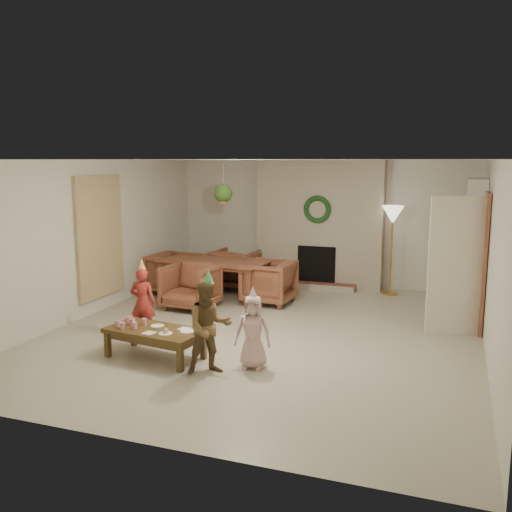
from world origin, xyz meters
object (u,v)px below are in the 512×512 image
at_px(dining_chair_left, 174,273).
at_px(coffee_table_top, 155,331).
at_px(dining_chair_far, 235,269).
at_px(child_red, 143,303).
at_px(child_plaid, 209,327).
at_px(dining_chair_near, 191,287).
at_px(child_pink, 253,332).
at_px(dining_chair_right, 269,282).
at_px(dining_table, 214,279).

relative_size(dining_chair_left, coffee_table_top, 0.67).
distance_m(dining_chair_far, dining_chair_left, 1.22).
distance_m(child_red, child_plaid, 1.73).
bearing_deg(dining_chair_near, dining_chair_left, 135.00).
bearing_deg(dining_chair_far, dining_chair_near, 90.00).
bearing_deg(child_pink, dining_chair_right, 95.86).
distance_m(dining_chair_far, dining_chair_right, 1.38).
height_order(dining_chair_right, coffee_table_top, dining_chair_right).
xyz_separation_m(dining_chair_far, child_red, (-0.06, -3.35, 0.12)).
xyz_separation_m(child_plaid, child_pink, (0.42, 0.34, -0.11)).
height_order(dining_table, dining_chair_right, dining_chair_right).
bearing_deg(dining_chair_near, dining_table, 90.00).
relative_size(dining_table, dining_chair_far, 2.34).
xyz_separation_m(dining_table, dining_chair_near, (-0.06, -0.86, 0.04)).
bearing_deg(dining_chair_far, child_pink, 118.74).
distance_m(dining_table, dining_chair_right, 1.08).
distance_m(dining_chair_near, dining_chair_far, 1.72).
height_order(coffee_table_top, child_pink, child_pink).
distance_m(dining_chair_far, child_pink, 4.35).
xyz_separation_m(dining_chair_far, dining_chair_left, (-0.92, -0.80, 0.00)).
bearing_deg(dining_chair_right, dining_chair_near, -51.34).
distance_m(dining_chair_left, child_red, 2.70).
distance_m(dining_chair_far, child_red, 3.35).
height_order(child_red, child_plaid, child_plaid).
relative_size(dining_chair_near, dining_chair_far, 1.00).
distance_m(dining_chair_left, dining_chair_right, 1.94).
relative_size(dining_chair_left, child_red, 0.83).
height_order(dining_table, child_pink, child_pink).
distance_m(dining_table, dining_chair_far, 0.86).
distance_m(dining_chair_left, coffee_table_top, 3.56).
relative_size(dining_chair_far, child_pink, 0.93).
distance_m(dining_chair_right, coffee_table_top, 3.16).
height_order(child_red, child_pink, child_red).
bearing_deg(child_plaid, child_red, 111.14).
height_order(dining_chair_left, dining_chair_right, same).
height_order(dining_table, dining_chair_left, dining_chair_left).
relative_size(dining_table, child_plaid, 1.74).
bearing_deg(coffee_table_top, dining_table, 108.68).
bearing_deg(dining_chair_left, dining_chair_near, -135.00).
distance_m(child_plaid, child_pink, 0.55).
bearing_deg(coffee_table_top, dining_chair_right, 89.41).
distance_m(dining_chair_near, dining_chair_right, 1.38).
height_order(dining_chair_right, child_red, child_red).
distance_m(dining_chair_right, child_plaid, 3.38).
xyz_separation_m(dining_chair_far, child_pink, (1.82, -3.95, 0.07)).
relative_size(coffee_table_top, child_plaid, 1.10).
xyz_separation_m(dining_chair_near, child_plaid, (1.52, -2.57, 0.18)).
height_order(dining_chair_far, dining_chair_right, same).
relative_size(dining_table, dining_chair_near, 2.34).
xyz_separation_m(dining_chair_right, child_red, (-1.07, -2.42, 0.12)).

